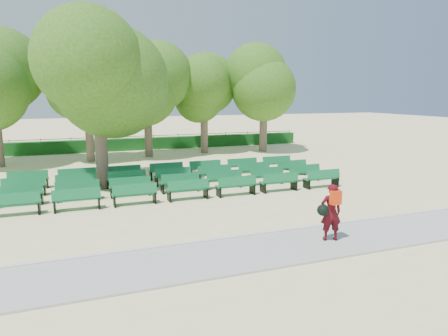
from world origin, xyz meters
TOP-DOWN VIEW (x-y plane):
  - ground at (0.00, 0.00)m, footprint 120.00×120.00m
  - paving at (0.00, -7.40)m, footprint 30.00×2.20m
  - curb at (0.00, -6.25)m, footprint 30.00×0.12m
  - hedge at (0.00, 14.00)m, footprint 26.00×0.70m
  - fence at (0.00, 14.40)m, footprint 26.00×0.10m
  - tree_line at (0.00, 10.00)m, footprint 21.80×6.80m
  - bench_array at (-0.56, 0.67)m, footprint 1.69×0.62m
  - tree_among at (-3.60, 1.85)m, footprint 5.16×5.16m
  - person at (1.97, -7.40)m, footprint 0.81×0.53m

SIDE VIEW (x-z plane):
  - ground at x=0.00m, z-range 0.00..0.00m
  - fence at x=0.00m, z-range -0.51..0.51m
  - tree_line at x=0.00m, z-range -3.52..3.52m
  - paving at x=0.00m, z-range 0.00..0.06m
  - curb at x=0.00m, z-range 0.00..0.10m
  - bench_array at x=-0.56m, z-range -0.44..0.61m
  - hedge at x=0.00m, z-range 0.00..0.90m
  - person at x=1.97m, z-range 0.09..1.73m
  - tree_among at x=-3.60m, z-range 1.23..8.37m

